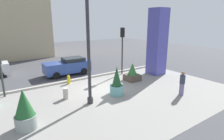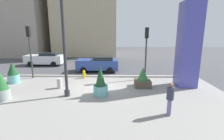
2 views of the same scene
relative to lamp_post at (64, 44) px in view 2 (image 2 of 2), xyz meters
name	(u,v)px [view 2 (image 2 of 2)]	position (x,y,z in m)	size (l,w,h in m)	color
ground_plane	(102,75)	(1.85, 5.69, -3.43)	(60.00, 60.00, 0.00)	#47474C
plaza_pavement	(95,98)	(1.85, -0.31, -3.43)	(18.00, 10.00, 0.02)	gray
curb_strip	(101,76)	(1.85, 4.81, -3.35)	(18.00, 0.24, 0.16)	#B7B2A8
lamp_post	(64,44)	(0.00, 0.00, 0.00)	(0.44, 0.44, 7.02)	#2D2D33
art_pillar_blue	(188,46)	(8.61, 2.37, -0.29)	(1.41, 1.41, 6.27)	#4C4CAD
potted_plant_near_left	(143,79)	(5.26, 2.03, -2.80)	(1.19, 1.19, 1.55)	#4C4238
potted_plant_near_right	(13,73)	(-5.24, 2.83, -2.57)	(0.93, 0.93, 1.79)	#6BB2B2
potted_plant_curbside	(0,85)	(-3.89, -0.75, -2.47)	(1.03, 1.03, 2.03)	gray
potted_plant_mid_plaza	(101,83)	(2.20, 0.16, -2.58)	(0.95, 0.95, 2.07)	#6BB2B2
fire_hydrant	(84,74)	(0.32, 4.36, -3.06)	(0.36, 0.26, 0.75)	gold
concrete_bollard	(60,83)	(-1.01, 1.56, -3.05)	(0.36, 0.36, 0.75)	#B2ADA3
traffic_light_corner	(30,44)	(-4.37, 4.35, -0.31)	(0.28, 0.42, 4.60)	#333833
traffic_light_far_side	(146,45)	(5.81, 4.21, -0.38)	(0.28, 0.42, 4.50)	#333833
car_curb_east	(98,64)	(1.36, 7.06, -2.59)	(4.39, 2.10, 1.63)	#2D4793
car_curb_west	(45,59)	(-5.61, 10.25, -2.60)	(4.57, 2.06, 1.58)	silver
pedestrian_by_curb	(170,97)	(5.94, -2.47, -2.47)	(0.48, 0.48, 1.72)	slate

